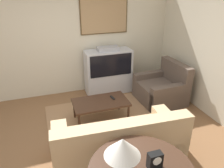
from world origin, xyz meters
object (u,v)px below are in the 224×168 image
tv (108,71)px  mantel_clock (155,161)px  armchair (162,89)px  couch (119,143)px  coffee_table (101,103)px  table_lamp (122,148)px

tv → mantel_clock: size_ratio=6.11×
armchair → mantel_clock: 2.97m
tv → couch: size_ratio=0.58×
coffee_table → table_lamp: 2.27m
table_lamp → mantel_clock: table_lamp is taller
tv → table_lamp: (-0.93, -3.32, 0.58)m
tv → mantel_clock: tv is taller
coffee_table → mantel_clock: (-0.01, -2.12, 0.47)m
armchair → coffee_table: 1.62m
couch → mantel_clock: 1.13m
tv → armchair: size_ratio=1.14×
table_lamp → mantel_clock: (0.37, -0.00, -0.28)m
table_lamp → mantel_clock: bearing=-0.2°
tv → couch: (-0.58, -2.33, -0.25)m
mantel_clock → couch: bearing=91.5°
tv → table_lamp: size_ratio=2.47×
armchair → mantel_clock: bearing=-35.2°
tv → armchair: bearing=-40.0°
armchair → table_lamp: table_lamp is taller
couch → armchair: 2.18m
tv → couch: 2.42m
coffee_table → couch: bearing=-91.7°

